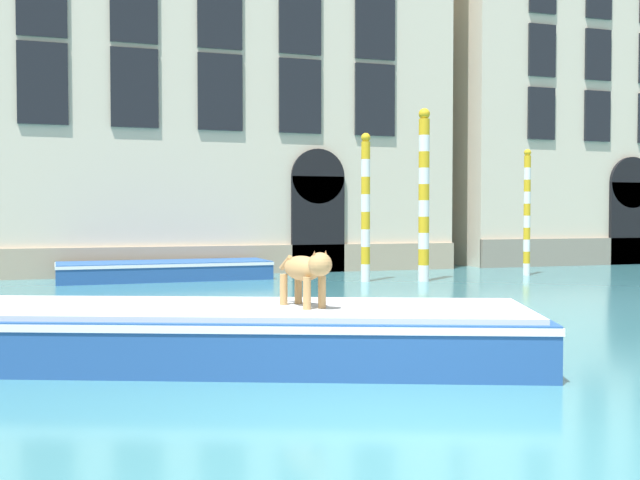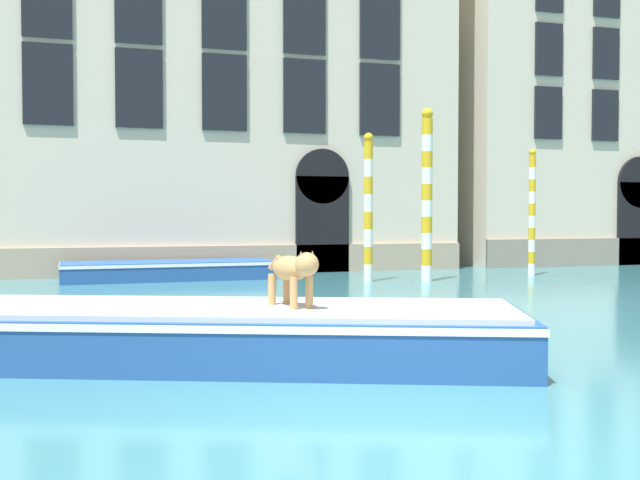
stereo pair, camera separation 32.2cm
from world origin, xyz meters
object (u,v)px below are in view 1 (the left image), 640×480
(boat_foreground, at_px, (213,332))
(mooring_pole_4, at_px, (366,207))
(dog_on_deck, at_px, (306,270))
(mooring_pole_0, at_px, (527,212))
(mooring_pole_3, at_px, (424,194))
(boat_moored_near_palazzo, at_px, (165,270))

(boat_foreground, distance_m, mooring_pole_4, 10.92)
(boat_foreground, xyz_separation_m, mooring_pole_4, (5.56, 9.26, 1.59))
(dog_on_deck, height_order, mooring_pole_0, mooring_pole_0)
(mooring_pole_3, height_order, mooring_pole_4, mooring_pole_3)
(boat_moored_near_palazzo, relative_size, mooring_pole_3, 1.25)
(mooring_pole_0, bearing_deg, dog_on_deck, -133.61)
(dog_on_deck, height_order, mooring_pole_3, mooring_pole_3)
(dog_on_deck, bearing_deg, boat_foreground, -130.03)
(boat_foreground, relative_size, mooring_pole_3, 1.76)
(mooring_pole_3, bearing_deg, mooring_pole_4, 164.46)
(dog_on_deck, xyz_separation_m, mooring_pole_4, (4.56, 9.72, 0.83))
(boat_foreground, height_order, dog_on_deck, dog_on_deck)
(boat_foreground, xyz_separation_m, boat_moored_near_palazzo, (0.67, 11.42, -0.10))
(dog_on_deck, relative_size, mooring_pole_4, 0.26)
(boat_moored_near_palazzo, distance_m, mooring_pole_3, 7.14)
(boat_foreground, bearing_deg, boat_moored_near_palazzo, 107.41)
(boat_foreground, relative_size, mooring_pole_0, 2.20)
(mooring_pole_0, bearing_deg, mooring_pole_3, -167.35)
(dog_on_deck, height_order, boat_moored_near_palazzo, dog_on_deck)
(boat_moored_near_palazzo, height_order, mooring_pole_0, mooring_pole_0)
(mooring_pole_4, bearing_deg, boat_foreground, -121.01)
(mooring_pole_3, bearing_deg, boat_foreground, -128.45)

